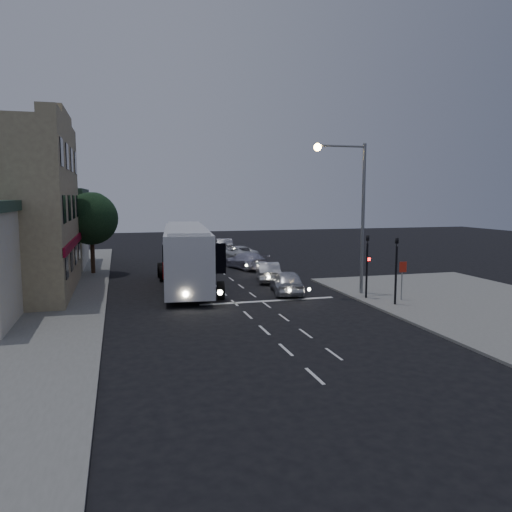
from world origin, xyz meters
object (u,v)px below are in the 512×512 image
object	(u,v)px
car_sedan_a	(268,272)
regulatory_sign	(402,274)
street_tree	(91,216)
streetlight	(353,201)
traffic_signal_side	(396,263)
traffic_signal_main	(367,259)
car_suv	(287,282)
car_sedan_b	(246,261)
car_sedan_c	(237,253)
tour_bus	(186,254)
car_extra	(224,246)

from	to	relation	value
car_sedan_a	regulatory_sign	xyz separation A→B (m)	(5.37, -8.73, 0.91)
car_sedan_a	street_tree	distance (m)	14.30
streetlight	traffic_signal_side	bearing A→B (deg)	-74.30
regulatory_sign	street_tree	distance (m)	23.40
traffic_signal_main	car_suv	bearing A→B (deg)	141.90
car_sedan_b	car_sedan_c	bearing A→B (deg)	-112.94
regulatory_sign	streetlight	size ratio (longest dim) A/B	0.24
tour_bus	regulatory_sign	distance (m)	13.78
car_suv	streetlight	world-z (taller)	streetlight
traffic_signal_main	street_tree	size ratio (longest dim) A/B	0.66
tour_bus	car_sedan_a	bearing A→B (deg)	13.38
tour_bus	car_suv	bearing A→B (deg)	-28.68
car_sedan_c	traffic_signal_side	bearing A→B (deg)	82.67
traffic_signal_main	streetlight	bearing A→B (deg)	100.20
car_sedan_c	traffic_signal_main	bearing A→B (deg)	81.66
car_sedan_a	car_sedan_b	world-z (taller)	car_sedan_b
regulatory_sign	streetlight	world-z (taller)	streetlight
car_sedan_a	street_tree	world-z (taller)	street_tree
car_sedan_a	car_extra	size ratio (longest dim) A/B	0.90
car_suv	car_sedan_c	distance (m)	16.86
streetlight	car_extra	bearing A→B (deg)	96.40
car_sedan_c	streetlight	bearing A→B (deg)	81.55
car_sedan_b	traffic_signal_main	xyz separation A→B (m)	(3.69, -14.01, 1.73)
car_extra	regulatory_sign	distance (m)	27.57
regulatory_sign	traffic_signal_main	bearing A→B (deg)	149.16
car_extra	car_suv	bearing A→B (deg)	95.53
tour_bus	regulatory_sign	bearing A→B (deg)	-29.37
car_sedan_b	street_tree	xyz separation A→B (m)	(-12.12, 0.24, 3.80)
car_suv	car_sedan_a	distance (m)	4.69
car_suv	car_sedan_c	size ratio (longest dim) A/B	0.88
car_sedan_c	regulatory_sign	distance (m)	21.43
car_sedan_a	car_extra	world-z (taller)	car_extra
car_suv	car_sedan_b	size ratio (longest dim) A/B	0.90
tour_bus	car_sedan_b	size ratio (longest dim) A/B	2.80
car_suv	traffic_signal_side	bearing A→B (deg)	142.65
tour_bus	car_sedan_c	bearing A→B (deg)	69.28
car_sedan_a	streetlight	bearing A→B (deg)	130.05
car_sedan_c	car_sedan_a	bearing A→B (deg)	70.02
tour_bus	car_sedan_c	size ratio (longest dim) A/B	2.74
car_sedan_b	car_sedan_c	distance (m)	5.89
car_sedan_c	car_extra	bearing A→B (deg)	-107.35
car_extra	car_sedan_b	bearing A→B (deg)	94.47
car_extra	streetlight	world-z (taller)	streetlight
car_extra	regulatory_sign	bearing A→B (deg)	107.46
traffic_signal_main	traffic_signal_side	size ratio (longest dim) A/B	1.00
car_sedan_a	street_tree	bearing A→B (deg)	-16.73
car_sedan_a	tour_bus	bearing A→B (deg)	19.00
tour_bus	car_extra	world-z (taller)	tour_bus
car_extra	traffic_signal_side	xyz separation A→B (m)	(3.73, -28.11, 1.65)
car_sedan_b	car_extra	bearing A→B (deg)	-109.89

